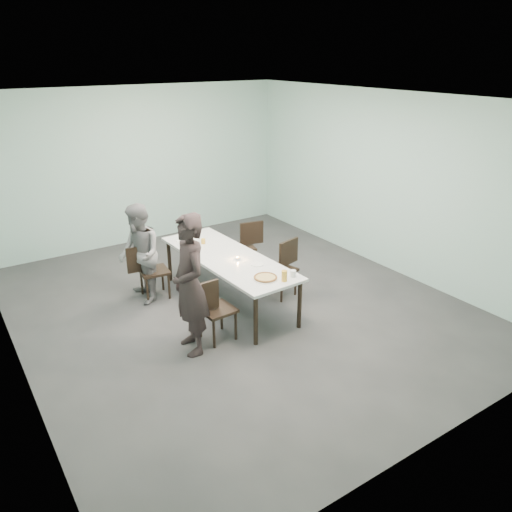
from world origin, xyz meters
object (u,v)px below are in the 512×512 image
water_tumbler (293,274)px  amber_tumbler (203,241)px  diner_near (190,285)px  diner_far (140,254)px  side_plate (257,264)px  chair_far_right (246,243)px  beer_glass (284,276)px  pizza (265,278)px  table (228,260)px  tealight (238,259)px  chair_near_left (212,307)px  chair_far_left (149,268)px  chair_near_right (284,264)px

water_tumbler → amber_tumbler: water_tumbler is taller
diner_near → water_tumbler: diner_near is taller
diner_far → side_plate: (1.26, -1.28, -0.01)m
chair_far_right → beer_glass: beer_glass is taller
diner_near → pizza: (1.07, -0.08, -0.14)m
table → amber_tumbler: size_ratio=32.92×
table → tealight: size_ratio=47.03×
table → chair_near_left: bearing=-131.5°
chair_near_left → chair_far_right: bearing=43.2°
diner_far → pizza: (1.08, -1.73, 0.01)m
diner_far → amber_tumbler: bearing=90.7°
beer_glass → water_tumbler: bearing=14.7°
diner_near → beer_glass: (1.24, -0.27, -0.09)m
tealight → table: bearing=105.4°
beer_glass → pizza: bearing=131.2°
diner_near → tealight: diner_near is taller
side_plate → amber_tumbler: amber_tumbler is taller
table → side_plate: bearing=-68.9°
chair_far_right → tealight: size_ratio=15.54×
pizza → water_tumbler: bearing=-22.5°
table → chair_far_left: 1.25m
water_tumbler → pizza: bearing=157.5°
diner_far → amber_tumbler: (1.02, -0.10, 0.03)m
beer_glass → tealight: (-0.13, 0.96, -0.05)m
chair_near_right → pizza: 1.15m
diner_far → water_tumbler: size_ratio=16.94×
chair_far_left → water_tumbler: (1.31, -1.90, 0.29)m
side_plate → tealight: tealight is taller
table → diner_far: (-1.07, 0.77, 0.07)m
chair_far_left → diner_near: diner_near is taller
side_plate → chair_far_right: bearing=63.7°
table → chair_far_right: size_ratio=3.03×
table → diner_near: diner_near is taller
chair_near_right → water_tumbler: (-0.50, -0.87, 0.29)m
table → pizza: bearing=-89.0°
chair_near_right → side_plate: chair_near_right is taller
pizza → beer_glass: bearing=-48.8°
pizza → amber_tumbler: size_ratio=4.25×
beer_glass → side_plate: bearing=89.3°
diner_near → chair_near_right: bearing=115.4°
beer_glass → diner_near: bearing=167.5°
chair_near_left → chair_near_right: 1.71m
diner_near → side_plate: diner_near is taller
chair_far_right → diner_near: diner_near is taller
beer_glass → amber_tumbler: bearing=97.4°
tealight → chair_far_left: bearing=135.1°
chair_far_left → side_plate: size_ratio=4.83×
diner_far → diner_near: bearing=6.9°
pizza → beer_glass: beer_glass is taller
pizza → tealight: size_ratio=6.07×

